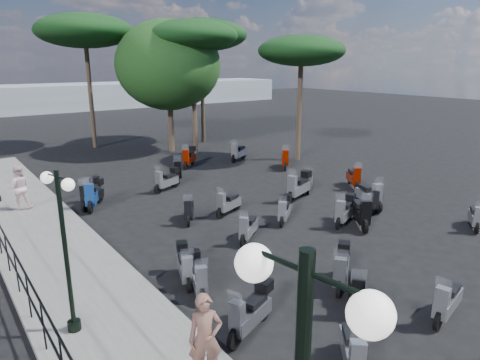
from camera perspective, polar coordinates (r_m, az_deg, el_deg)
ground at (r=14.74m, az=4.80°, el=-7.19°), size 120.00×120.00×0.00m
sidewalk at (r=14.52m, az=-23.76°, el=-8.57°), size 3.00×30.00×0.15m
railing at (r=13.87m, az=-29.17°, el=-6.72°), size 0.04×26.04×1.10m
lamp_post_1 at (r=9.38m, az=-22.35°, el=-7.76°), size 0.44×1.01×3.52m
woman at (r=8.02m, az=-4.65°, el=-20.30°), size 0.73×0.62×1.68m
pedestrian_far at (r=18.47m, az=-27.40°, el=-0.86°), size 0.95×0.79×1.74m
scooter_0 at (r=8.90m, az=14.76°, el=-21.25°), size 1.09×1.22×1.23m
scooter_1 at (r=9.57m, az=1.40°, el=-17.29°), size 1.57×0.81×1.31m
scooter_2 at (r=11.63m, az=-7.35°, el=-11.30°), size 0.76×1.44×1.20m
scooter_3 at (r=14.02m, az=1.08°, el=-6.49°), size 1.31×0.97×1.22m
scooter_4 at (r=18.07m, az=-19.07°, el=-1.84°), size 1.05×1.70×1.47m
scooter_5 at (r=18.15m, az=-19.11°, el=-1.91°), size 1.31×1.31×1.35m
scooter_7 at (r=10.82m, az=15.21°, el=-14.04°), size 1.27×1.12×1.27m
scooter_8 at (r=11.64m, az=13.36°, el=-11.41°), size 1.40×1.09×1.30m
scooter_9 at (r=15.68m, az=5.96°, el=-4.05°), size 1.25×1.03×1.18m
scooter_10 at (r=15.77m, az=-6.81°, el=-4.06°), size 0.93×1.32×1.21m
scooter_11 at (r=19.64m, az=-9.73°, el=-0.05°), size 1.51×0.82×1.27m
scooter_13 at (r=11.07m, az=25.86°, el=-14.44°), size 1.57×0.60×1.26m
scooter_14 at (r=15.82m, az=13.80°, el=-4.07°), size 1.56×0.84×1.31m
scooter_15 at (r=16.35m, az=-1.58°, el=-3.21°), size 1.48×0.73×1.23m
scooter_16 at (r=18.27m, az=7.84°, el=-0.90°), size 1.80×0.87×1.48m
scooter_17 at (r=21.16m, az=-8.37°, el=1.17°), size 0.94×1.65×1.41m
scooter_19 at (r=17.12m, az=28.89°, el=-4.42°), size 1.29×0.91×1.18m
scooter_20 at (r=15.74m, az=15.82°, el=-4.29°), size 1.21×1.52×1.45m
scooter_21 at (r=17.82m, az=16.87°, el=-2.03°), size 0.89×1.76×1.47m
scooter_22 at (r=19.53m, az=9.14°, el=-0.26°), size 1.22×1.13×1.25m
scooter_23 at (r=23.90m, az=-6.80°, el=2.96°), size 1.39×1.30×1.38m
scooter_26 at (r=17.59m, az=17.57°, el=-2.61°), size 1.30×0.98×1.22m
scooter_27 at (r=20.53m, az=14.93°, el=0.29°), size 1.10×1.44×1.36m
scooter_28 at (r=23.56m, az=6.05°, el=2.74°), size 1.28×1.41×1.43m
scooter_29 at (r=25.22m, az=-0.21°, el=3.65°), size 1.62×0.97×1.40m
scooter_30 at (r=11.11m, az=-5.61°, el=-12.60°), size 0.76×1.44×1.20m
broadleaf_tree at (r=27.93m, az=-9.53°, el=14.84°), size 6.53×6.53×8.23m
pine_0 at (r=27.12m, az=-6.35°, el=18.52°), size 5.45×5.45×8.13m
pine_1 at (r=31.07m, az=-5.20°, el=18.66°), size 6.33×6.33×8.54m
pine_2 at (r=30.49m, az=-20.01°, el=18.14°), size 6.19×6.19×8.65m
pine_3 at (r=25.32m, az=8.19°, el=16.63°), size 4.93×4.93×7.13m
distant_hills at (r=56.05m, az=-27.55°, el=9.53°), size 70.00×8.00×3.00m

